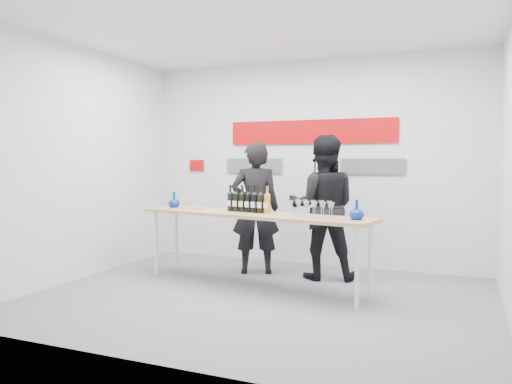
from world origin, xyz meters
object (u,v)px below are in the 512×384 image
(presenter_right, at_px, (323,207))
(tasting_table, at_px, (253,219))
(presenter_left, at_px, (255,208))
(mic_stand, at_px, (314,241))

(presenter_right, bearing_deg, tasting_table, 34.25)
(presenter_left, height_order, presenter_right, presenter_right)
(presenter_right, height_order, mic_stand, presenter_right)
(presenter_left, bearing_deg, tasting_table, 86.91)
(tasting_table, bearing_deg, presenter_left, 120.30)
(presenter_left, distance_m, presenter_right, 0.92)
(tasting_table, distance_m, presenter_right, 1.02)
(tasting_table, xyz_separation_m, mic_stand, (0.53, 0.84, -0.36))
(presenter_left, distance_m, mic_stand, 0.90)
(tasting_table, distance_m, presenter_left, 0.75)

